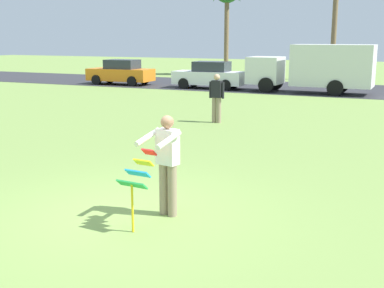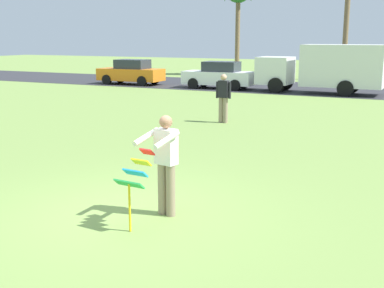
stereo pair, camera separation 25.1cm
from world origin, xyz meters
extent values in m
plane|color=olive|center=(0.00, 0.00, 0.00)|extent=(120.00, 120.00, 0.00)
cube|color=#2D2D33|center=(0.00, 22.82, 0.01)|extent=(120.00, 8.00, 0.01)
cylinder|color=gray|center=(0.76, 0.23, 0.45)|extent=(0.16, 0.16, 0.90)
cylinder|color=gray|center=(0.58, 0.26, 0.45)|extent=(0.16, 0.16, 0.90)
cube|color=silver|center=(0.67, 0.24, 1.20)|extent=(0.40, 0.29, 0.60)
sphere|color=#9E7051|center=(0.67, 0.24, 1.62)|extent=(0.22, 0.22, 0.22)
cylinder|color=silver|center=(0.84, -0.04, 1.38)|extent=(0.20, 0.59, 0.24)
cylinder|color=silver|center=(0.41, 0.04, 1.38)|extent=(0.20, 0.59, 0.24)
cube|color=red|center=(0.56, -0.19, 1.19)|extent=(0.24, 0.16, 0.12)
cube|color=yellow|center=(0.55, -0.35, 1.05)|extent=(0.33, 0.17, 0.12)
cube|color=#1E99D8|center=(0.53, -0.51, 0.92)|extent=(0.43, 0.18, 0.12)
cube|color=green|center=(0.52, -0.67, 0.78)|extent=(0.52, 0.18, 0.12)
cylinder|color=yellow|center=(0.52, -0.67, 0.39)|extent=(0.04, 0.04, 0.78)
cube|color=orange|center=(-12.98, 20.42, 0.64)|extent=(4.25, 1.81, 0.76)
cube|color=#282D38|center=(-12.83, 20.42, 1.30)|extent=(2.05, 1.45, 0.60)
cylinder|color=black|center=(-14.26, 19.57, 0.32)|extent=(0.65, 0.24, 0.64)
cylinder|color=black|center=(-14.30, 21.19, 0.32)|extent=(0.65, 0.24, 0.64)
cylinder|color=black|center=(-11.66, 19.64, 0.32)|extent=(0.65, 0.24, 0.64)
cylinder|color=black|center=(-11.70, 21.26, 0.32)|extent=(0.65, 0.24, 0.64)
cube|color=white|center=(-6.81, 20.42, 0.64)|extent=(4.25, 1.83, 0.76)
cube|color=#282D38|center=(-6.66, 20.42, 1.30)|extent=(2.06, 1.46, 0.60)
cylinder|color=black|center=(-8.08, 19.57, 0.32)|extent=(0.65, 0.24, 0.64)
cylinder|color=black|center=(-8.14, 21.18, 0.32)|extent=(0.65, 0.24, 0.64)
cylinder|color=black|center=(-5.48, 19.65, 0.32)|extent=(0.65, 0.24, 0.64)
cylinder|color=black|center=(-5.53, 21.26, 0.32)|extent=(0.65, 0.24, 0.64)
cube|color=silver|center=(-3.41, 20.48, 1.17)|extent=(1.84, 1.94, 1.50)
cube|color=silver|center=(0.29, 20.40, 1.52)|extent=(4.24, 2.09, 2.20)
cylinder|color=black|center=(-3.08, 19.55, 0.42)|extent=(0.85, 0.30, 0.84)
cylinder|color=black|center=(-3.04, 21.39, 0.42)|extent=(0.85, 0.30, 0.84)
cylinder|color=black|center=(0.63, 19.47, 0.42)|extent=(0.85, 0.30, 0.84)
cylinder|color=black|center=(0.67, 21.31, 0.42)|extent=(0.85, 0.30, 0.84)
cylinder|color=brown|center=(-9.60, 30.82, 3.23)|extent=(0.36, 0.36, 6.46)
cylinder|color=brown|center=(-1.09, 29.41, 3.79)|extent=(0.36, 0.36, 7.58)
cylinder|color=gray|center=(-1.93, 9.37, 0.45)|extent=(0.16, 0.16, 0.90)
cylinder|color=gray|center=(-2.11, 9.38, 0.45)|extent=(0.16, 0.16, 0.90)
cube|color=black|center=(-2.02, 9.37, 1.20)|extent=(0.36, 0.22, 0.60)
sphere|color=tan|center=(-2.02, 9.37, 1.62)|extent=(0.22, 0.22, 0.22)
cylinder|color=black|center=(-1.78, 9.37, 1.17)|extent=(0.09, 0.09, 0.58)
cylinder|color=black|center=(-2.26, 9.38, 1.17)|extent=(0.09, 0.09, 0.58)
camera|label=1|loc=(4.35, -6.96, 2.99)|focal=46.34mm
camera|label=2|loc=(4.58, -6.85, 2.99)|focal=46.34mm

